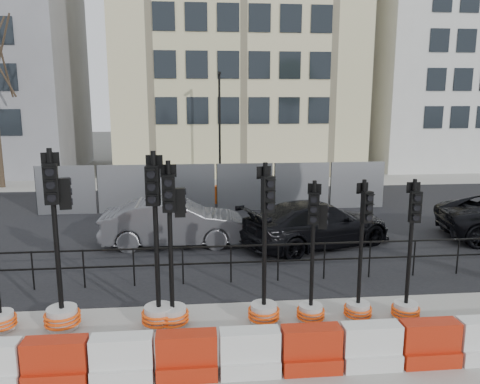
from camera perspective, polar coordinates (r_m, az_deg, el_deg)
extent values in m
plane|color=#51514C|center=(10.96, -0.60, -13.42)|extent=(120.00, 120.00, 0.00)
cube|color=gray|center=(8.34, 1.35, -21.94)|extent=(40.00, 6.00, 0.02)
cube|color=black|center=(17.55, -2.60, -3.85)|extent=(40.00, 14.00, 0.03)
cube|color=gray|center=(26.34, -3.65, 1.20)|extent=(40.00, 4.00, 0.02)
cube|color=beige|center=(32.36, -0.51, 19.06)|extent=(15.00, 10.00, 18.00)
cube|color=silver|center=(36.75, 24.46, 15.58)|extent=(12.00, 9.00, 16.00)
cylinder|color=black|center=(12.48, -23.94, -8.82)|extent=(0.04, 0.04, 1.00)
cylinder|color=black|center=(12.16, -18.50, -8.95)|extent=(0.04, 0.04, 1.00)
cylinder|color=black|center=(11.95, -12.81, -9.00)|extent=(0.04, 0.04, 1.00)
cylinder|color=black|center=(11.85, -6.98, -8.96)|extent=(0.04, 0.04, 1.00)
cylinder|color=black|center=(11.88, -1.11, -8.83)|extent=(0.04, 0.04, 1.00)
cylinder|color=black|center=(12.02, 4.66, -8.61)|extent=(0.04, 0.04, 1.00)
cylinder|color=black|center=(12.29, 10.23, -8.31)|extent=(0.04, 0.04, 1.00)
cylinder|color=black|center=(12.66, 15.52, -7.96)|extent=(0.04, 0.04, 1.00)
cylinder|color=black|center=(13.13, 20.45, -7.58)|extent=(0.04, 0.04, 1.00)
cylinder|color=black|center=(13.69, 25.01, -7.17)|extent=(0.04, 0.04, 1.00)
cube|color=black|center=(11.72, -1.12, -6.62)|extent=(18.00, 0.04, 0.04)
cube|color=black|center=(11.86, -1.12, -8.60)|extent=(18.00, 0.04, 0.04)
cube|color=gray|center=(19.93, -20.44, 0.17)|extent=(2.30, 0.05, 2.00)
cylinder|color=black|center=(20.26, -23.59, 0.11)|extent=(0.05, 0.05, 2.00)
cube|color=gray|center=(19.45, -13.60, 0.31)|extent=(2.30, 0.05, 2.00)
cylinder|color=black|center=(19.65, -16.92, 0.24)|extent=(0.05, 0.05, 2.00)
cube|color=gray|center=(19.26, -6.52, 0.45)|extent=(2.30, 0.05, 2.00)
cylinder|color=black|center=(19.32, -9.93, 0.38)|extent=(0.05, 0.05, 2.00)
cube|color=gray|center=(19.37, 0.60, 0.58)|extent=(2.30, 0.05, 2.00)
cylinder|color=black|center=(19.28, -2.80, 0.52)|extent=(0.05, 0.05, 2.00)
cube|color=gray|center=(19.77, 7.53, 0.70)|extent=(2.30, 0.05, 2.00)
cylinder|color=black|center=(19.54, 4.25, 0.65)|extent=(0.05, 0.05, 2.00)
cube|color=gray|center=(20.45, 14.10, 0.81)|extent=(2.30, 0.05, 2.00)
cylinder|color=black|center=(20.09, 11.01, 0.76)|extent=(0.05, 0.05, 2.00)
cube|color=orange|center=(21.08, -14.05, -0.55)|extent=(1.00, 0.40, 0.80)
cube|color=orange|center=(20.88, -8.62, -0.45)|extent=(1.00, 0.40, 0.80)
cube|color=orange|center=(20.87, -3.13, -0.34)|extent=(1.00, 0.40, 0.80)
cube|color=orange|center=(21.04, 2.32, -0.24)|extent=(1.00, 0.40, 0.80)
cylinder|color=black|center=(25.01, -2.50, 7.59)|extent=(0.12, 0.12, 6.00)
cube|color=black|center=(24.75, -2.52, 14.27)|extent=(0.12, 0.50, 0.12)
cube|color=red|center=(8.69, -21.37, -20.18)|extent=(1.00, 0.50, 0.30)
cube|color=red|center=(8.49, -21.57, -17.86)|extent=(1.00, 0.35, 0.50)
cube|color=white|center=(8.47, -14.06, -20.57)|extent=(1.00, 0.50, 0.30)
cube|color=white|center=(8.27, -14.19, -18.21)|extent=(1.00, 0.35, 0.50)
cube|color=red|center=(8.39, -6.45, -20.65)|extent=(1.00, 0.50, 0.30)
cube|color=red|center=(8.18, -6.52, -18.27)|extent=(1.00, 0.35, 0.50)
cube|color=white|center=(8.43, 1.18, -20.40)|extent=(1.00, 0.50, 0.30)
cube|color=white|center=(8.23, 1.20, -18.03)|extent=(1.00, 0.35, 0.50)
cube|color=red|center=(8.60, 8.59, -19.84)|extent=(1.00, 0.50, 0.30)
cube|color=red|center=(8.40, 8.67, -17.49)|extent=(1.00, 0.35, 0.50)
cube|color=white|center=(8.89, 15.55, -19.02)|extent=(1.00, 0.50, 0.30)
cube|color=white|center=(8.70, 15.69, -16.74)|extent=(1.00, 0.35, 0.50)
cube|color=red|center=(9.30, 21.91, -18.04)|extent=(1.00, 0.50, 0.30)
cube|color=red|center=(9.11, 22.10, -15.83)|extent=(1.00, 0.35, 0.50)
cylinder|color=beige|center=(10.87, -27.15, -13.85)|extent=(0.51, 0.51, 0.38)
torus|color=#FB4E0D|center=(10.90, -27.11, -14.22)|extent=(0.62, 0.62, 0.05)
torus|color=#FB4E0D|center=(10.87, -27.15, -13.85)|extent=(0.62, 0.62, 0.05)
torus|color=#FB4E0D|center=(10.84, -27.19, -13.49)|extent=(0.62, 0.62, 0.05)
cylinder|color=beige|center=(10.44, -20.83, -14.16)|extent=(0.60, 0.60, 0.45)
torus|color=#FB4E0D|center=(10.48, -20.80, -14.60)|extent=(0.72, 0.72, 0.06)
torus|color=#FB4E0D|center=(10.44, -20.83, -14.16)|extent=(0.72, 0.72, 0.06)
torus|color=#FB4E0D|center=(10.41, -20.87, -13.71)|extent=(0.72, 0.72, 0.06)
cylinder|color=black|center=(9.84, -21.55, -4.71)|extent=(0.10, 0.10, 3.34)
cube|color=black|center=(9.49, -22.05, 0.90)|extent=(0.29, 0.20, 0.78)
cylinder|color=black|center=(9.45, -21.99, -0.65)|extent=(0.17, 0.09, 0.17)
cylinder|color=black|center=(9.41, -22.10, 0.81)|extent=(0.17, 0.09, 0.17)
cylinder|color=black|center=(9.37, -22.21, 2.28)|extent=(0.17, 0.09, 0.17)
cube|color=black|center=(9.63, -22.13, 3.71)|extent=(0.33, 0.10, 0.27)
cube|color=black|center=(9.64, -20.57, -0.19)|extent=(0.25, 0.18, 0.61)
cylinder|color=beige|center=(10.02, -9.84, -14.69)|extent=(0.59, 0.59, 0.44)
torus|color=#FB4E0D|center=(10.06, -9.83, -15.14)|extent=(0.71, 0.71, 0.05)
torus|color=#FB4E0D|center=(10.02, -9.84, -14.69)|extent=(0.71, 0.71, 0.05)
torus|color=#FB4E0D|center=(9.98, -9.86, -14.23)|extent=(0.71, 0.71, 0.05)
cylinder|color=black|center=(9.40, -10.20, -5.03)|extent=(0.10, 0.10, 3.28)
cube|color=black|center=(9.05, -10.60, 0.74)|extent=(0.28, 0.19, 0.77)
cylinder|color=black|center=(9.01, -10.67, -0.87)|extent=(0.17, 0.08, 0.16)
cylinder|color=black|center=(8.96, -10.72, 0.63)|extent=(0.17, 0.08, 0.16)
cylinder|color=black|center=(8.92, -10.78, 2.15)|extent=(0.17, 0.08, 0.16)
cube|color=black|center=(9.17, -10.42, 3.65)|extent=(0.33, 0.08, 0.26)
cylinder|color=beige|center=(10.00, -8.22, -14.78)|extent=(0.56, 0.56, 0.41)
torus|color=#FB4E0D|center=(10.03, -8.20, -15.20)|extent=(0.67, 0.67, 0.05)
torus|color=#FB4E0D|center=(10.00, -8.22, -14.78)|extent=(0.67, 0.67, 0.05)
torus|color=#FB4E0D|center=(9.96, -8.23, -14.35)|extent=(0.67, 0.67, 0.05)
cylinder|color=black|center=(9.39, -8.50, -5.64)|extent=(0.09, 0.09, 3.11)
cube|color=black|center=(9.05, -8.69, -0.20)|extent=(0.25, 0.15, 0.73)
cylinder|color=black|center=(9.01, -8.67, -1.73)|extent=(0.16, 0.05, 0.16)
cylinder|color=black|center=(8.97, -8.71, -0.30)|extent=(0.16, 0.05, 0.16)
cylinder|color=black|center=(8.92, -8.75, 1.13)|extent=(0.16, 0.05, 0.16)
cube|color=black|center=(9.16, -8.73, 2.57)|extent=(0.31, 0.04, 0.25)
cube|color=black|center=(9.21, -7.34, -1.29)|extent=(0.21, 0.14, 0.57)
cylinder|color=beige|center=(10.05, 2.92, -14.54)|extent=(0.55, 0.55, 0.41)
torus|color=#FB4E0D|center=(10.09, 2.91, -14.96)|extent=(0.66, 0.66, 0.05)
torus|color=#FB4E0D|center=(10.05, 2.92, -14.54)|extent=(0.66, 0.66, 0.05)
torus|color=#FB4E0D|center=(10.02, 2.92, -14.12)|extent=(0.66, 0.66, 0.05)
cylinder|color=black|center=(9.46, 3.01, -5.61)|extent=(0.09, 0.09, 3.06)
cube|color=black|center=(9.13, 3.44, -0.29)|extent=(0.28, 0.22, 0.71)
cylinder|color=black|center=(9.11, 3.67, -1.76)|extent=(0.16, 0.10, 0.15)
cylinder|color=black|center=(9.06, 3.68, -0.38)|extent=(0.16, 0.10, 0.15)
cylinder|color=black|center=(9.02, 3.70, 1.02)|extent=(0.16, 0.10, 0.15)
cube|color=black|center=(9.22, 2.92, 2.40)|extent=(0.30, 0.13, 0.24)
cylinder|color=beige|center=(10.21, 8.60, -14.38)|extent=(0.49, 0.49, 0.36)
torus|color=#FB4E0D|center=(10.24, 8.59, -14.74)|extent=(0.59, 0.59, 0.05)
torus|color=#FB4E0D|center=(10.21, 8.60, -14.38)|extent=(0.59, 0.59, 0.05)
torus|color=#FB4E0D|center=(10.18, 8.61, -14.01)|extent=(0.59, 0.59, 0.05)
cylinder|color=black|center=(9.67, 8.85, -6.58)|extent=(0.08, 0.08, 2.72)
cube|color=black|center=(9.35, 8.98, -2.01)|extent=(0.24, 0.18, 0.64)
cylinder|color=black|center=(9.33, 8.93, -3.31)|extent=(0.14, 0.08, 0.14)
cylinder|color=black|center=(9.28, 8.97, -2.11)|extent=(0.14, 0.08, 0.14)
cylinder|color=black|center=(9.24, 9.00, -0.91)|extent=(0.14, 0.08, 0.14)
cube|color=black|center=(9.44, 9.07, 0.36)|extent=(0.27, 0.10, 0.22)
cube|color=black|center=(9.50, 10.06, -2.97)|extent=(0.21, 0.16, 0.50)
cylinder|color=beige|center=(10.50, 14.15, -13.83)|extent=(0.49, 0.49, 0.36)
torus|color=#FB4E0D|center=(10.54, 14.13, -14.19)|extent=(0.59, 0.59, 0.05)
torus|color=#FB4E0D|center=(10.50, 14.15, -13.83)|extent=(0.59, 0.59, 0.05)
torus|color=#FB4E0D|center=(10.47, 14.17, -13.47)|extent=(0.59, 0.59, 0.05)
cylinder|color=black|center=(9.99, 14.55, -6.24)|extent=(0.08, 0.08, 2.72)
cube|color=black|center=(9.70, 15.19, -1.79)|extent=(0.25, 0.19, 0.64)
cylinder|color=black|center=(9.69, 15.41, -3.03)|extent=(0.14, 0.09, 0.14)
cylinder|color=black|center=(9.64, 15.47, -1.88)|extent=(0.14, 0.09, 0.14)
cylinder|color=black|center=(9.60, 15.53, -0.72)|extent=(0.14, 0.09, 0.14)
cube|color=black|center=(9.75, 14.69, 0.48)|extent=(0.27, 0.12, 0.22)
cylinder|color=beige|center=(10.78, 19.52, -13.48)|extent=(0.49, 0.49, 0.36)
torus|color=#FB4E0D|center=(10.81, 19.49, -13.83)|extent=(0.59, 0.59, 0.05)
torus|color=#FB4E0D|center=(10.78, 19.52, -13.48)|extent=(0.59, 0.59, 0.05)
torus|color=#FB4E0D|center=(10.75, 19.54, -13.13)|extent=(0.59, 0.59, 0.05)
cylinder|color=black|center=(10.27, 20.05, -6.04)|extent=(0.08, 0.08, 2.74)
cube|color=black|center=(9.97, 20.59, -1.71)|extent=(0.23, 0.14, 0.64)
cylinder|color=black|center=(9.95, 20.66, -2.93)|extent=(0.14, 0.06, 0.14)
cylinder|color=black|center=(9.91, 20.74, -1.81)|extent=(0.14, 0.06, 0.14)
cylinder|color=black|center=(9.87, 20.82, -0.67)|extent=(0.14, 0.06, 0.14)
cube|color=black|center=(10.05, 20.38, 0.52)|extent=(0.27, 0.05, 0.22)
imported|color=#4A4A4F|center=(14.99, -8.02, -3.68)|extent=(1.59, 4.54, 1.49)
imported|color=black|center=(14.98, 9.38, -3.84)|extent=(5.33, 6.31, 1.44)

